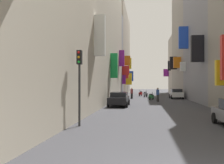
# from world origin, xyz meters

# --- Properties ---
(ground_plane) EXTENTS (140.00, 140.00, 0.00)m
(ground_plane) POSITION_xyz_m (0.00, 30.00, 0.00)
(ground_plane) COLOR #38383D
(building_left_near) EXTENTS (6.83, 36.07, 17.28)m
(building_left_near) POSITION_xyz_m (-8.00, 18.03, 8.64)
(building_left_near) COLOR #BCB29E
(building_left_near) RESTS_ON ground
(building_left_mid_a) EXTENTS (7.35, 3.19, 14.31)m
(building_left_mid_a) POSITION_xyz_m (-7.95, 37.66, 7.12)
(building_left_mid_a) COLOR gray
(building_left_mid_a) RESTS_ON ground
(building_left_mid_b) EXTENTS (7.31, 20.75, 18.19)m
(building_left_mid_b) POSITION_xyz_m (-7.99, 49.63, 9.09)
(building_left_mid_b) COLOR #9E9384
(building_left_mid_b) RESTS_ON ground
(building_right_mid_a) EXTENTS (7.30, 15.34, 16.41)m
(building_right_mid_a) POSITION_xyz_m (7.99, 27.18, 8.20)
(building_right_mid_a) COLOR gray
(building_right_mid_a) RESTS_ON ground
(building_right_mid_b) EXTENTS (7.34, 16.28, 20.91)m
(building_right_mid_b) POSITION_xyz_m (8.00, 43.00, 10.45)
(building_right_mid_b) COLOR gray
(building_right_mid_b) RESTS_ON ground
(building_right_mid_c) EXTENTS (7.31, 8.86, 13.51)m
(building_right_mid_c) POSITION_xyz_m (7.99, 55.58, 6.75)
(building_right_mid_c) COLOR #B2A899
(building_right_mid_c) RESTS_ON ground
(parked_car_white) EXTENTS (1.85, 4.33, 1.46)m
(parked_car_white) POSITION_xyz_m (3.68, 33.16, 0.77)
(parked_car_white) COLOR white
(parked_car_white) RESTS_ON ground
(parked_car_black) EXTENTS (1.97, 4.43, 1.41)m
(parked_car_black) POSITION_xyz_m (-3.67, 19.21, 0.75)
(parked_car_black) COLOR black
(parked_car_black) RESTS_ON ground
(scooter_red) EXTENTS (0.70, 1.97, 1.13)m
(scooter_red) POSITION_xyz_m (-1.86, 40.13, 0.46)
(scooter_red) COLOR red
(scooter_red) RESTS_ON ground
(scooter_silver) EXTENTS (0.73, 1.89, 1.13)m
(scooter_silver) POSITION_xyz_m (-0.97, 37.07, 0.46)
(scooter_silver) COLOR #ADADB2
(scooter_silver) RESTS_ON ground
(scooter_green) EXTENTS (0.79, 1.89, 1.13)m
(scooter_green) POSITION_xyz_m (-0.19, 29.27, 0.46)
(scooter_green) COLOR #287F3D
(scooter_green) RESTS_ON ground
(pedestrian_crossing) EXTENTS (0.54, 0.54, 1.76)m
(pedestrian_crossing) POSITION_xyz_m (0.51, 25.90, 0.88)
(pedestrian_crossing) COLOR #272727
(pedestrian_crossing) RESTS_ON ground
(pedestrian_near_left) EXTENTS (0.54, 0.54, 1.66)m
(pedestrian_near_left) POSITION_xyz_m (-3.05, 31.55, 0.83)
(pedestrian_near_left) COLOR black
(pedestrian_near_left) RESTS_ON ground
(traffic_light_near_corner) EXTENTS (0.26, 0.34, 4.02)m
(traffic_light_near_corner) POSITION_xyz_m (-4.56, 7.31, 2.75)
(traffic_light_near_corner) COLOR #2D2D2D
(traffic_light_near_corner) RESTS_ON ground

